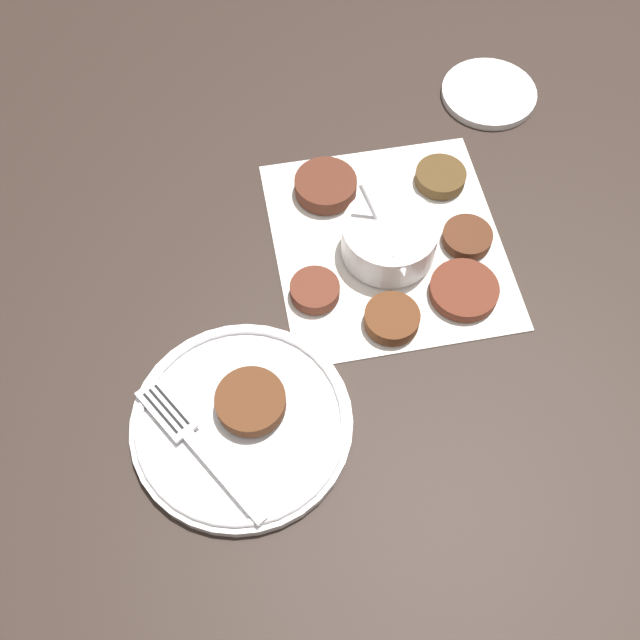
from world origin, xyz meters
TOP-DOWN VIEW (x-y plane):
  - ground_plane at (0.00, 0.00)m, footprint 4.00×4.00m
  - napkin at (-0.02, -0.02)m, footprint 0.29×0.27m
  - sauce_bowl at (-0.00, -0.02)m, footprint 0.12×0.11m
  - fritter_0 at (0.04, -0.12)m, footprint 0.06×0.06m
  - fritter_1 at (-0.00, 0.07)m, footprint 0.06×0.06m
  - fritter_2 at (0.07, 0.05)m, footprint 0.08×0.08m
  - fritter_3 at (-0.11, -0.08)m, footprint 0.08×0.08m
  - fritter_4 at (-0.09, 0.07)m, footprint 0.06×0.06m
  - fritter_5 at (0.09, -0.04)m, footprint 0.06×0.06m
  - serving_plate at (0.18, -0.22)m, footprint 0.23×0.23m
  - fritter_on_plate at (0.17, -0.21)m, footprint 0.07×0.07m
  - fork at (0.19, -0.28)m, footprint 0.17×0.12m
  - extra_saucer at (-0.23, 0.17)m, footprint 0.13×0.13m

SIDE VIEW (x-z plane):
  - ground_plane at x=0.00m, z-range 0.00..0.00m
  - napkin at x=-0.02m, z-range 0.00..0.00m
  - extra_saucer at x=-0.23m, z-range 0.00..0.01m
  - serving_plate at x=0.18m, z-range 0.00..0.02m
  - fritter_2 at x=0.07m, z-range 0.00..0.02m
  - fritter_1 at x=0.00m, z-range 0.00..0.02m
  - fritter_4 at x=-0.09m, z-range 0.00..0.02m
  - fritter_0 at x=0.04m, z-range 0.00..0.02m
  - fritter_5 at x=0.09m, z-range 0.00..0.02m
  - fritter_3 at x=-0.11m, z-range 0.00..0.02m
  - fork at x=0.19m, z-range 0.02..0.02m
  - sauce_bowl at x=0.00m, z-range -0.02..0.07m
  - fritter_on_plate at x=0.17m, z-range 0.02..0.04m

